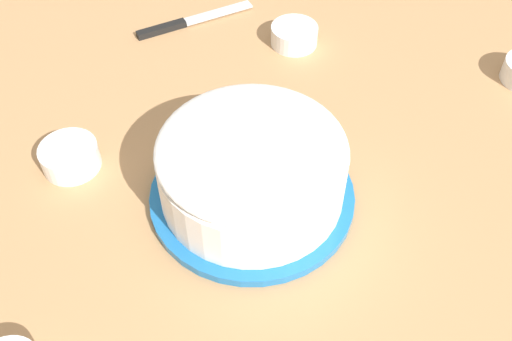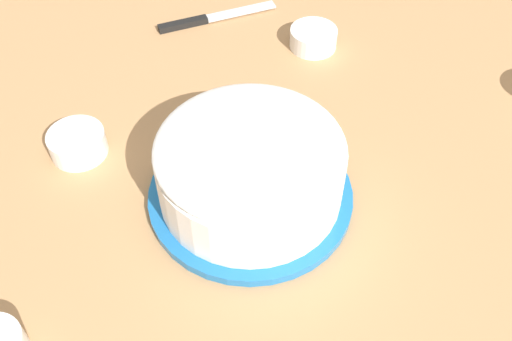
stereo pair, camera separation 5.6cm
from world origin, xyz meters
The scene contains 5 objects.
ground_plane centered at (0.00, 0.00, 0.00)m, with size 1.54×1.54×0.00m, color tan.
frosted_cake centered at (0.04, 0.01, 0.06)m, with size 0.29×0.29×0.13m.
spreading_knife centered at (-0.28, -0.31, 0.01)m, with size 0.20×0.15×0.01m.
sprinkle_bowl_pink centered at (-0.33, -0.10, 0.02)m, with size 0.09×0.09×0.04m.
sprinkle_bowl_yellow centered at (0.11, -0.26, 0.02)m, with size 0.09×0.09×0.04m.
Camera 2 is at (0.47, 0.31, 0.66)m, focal length 41.17 mm.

